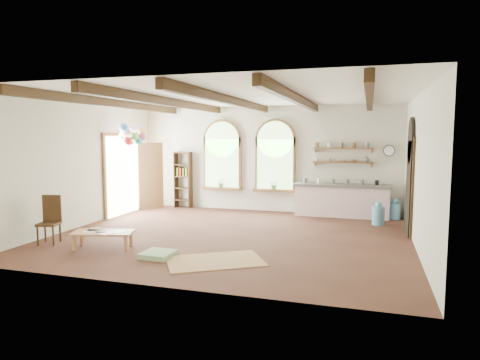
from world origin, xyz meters
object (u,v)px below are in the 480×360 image
at_px(coffee_table, 103,233).
at_px(side_chair, 49,230).
at_px(kitchen_counter, 341,200).
at_px(balloon_cluster, 132,135).

height_order(coffee_table, side_chair, side_chair).
xyz_separation_m(kitchen_counter, balloon_cluster, (-5.71, -1.73, 1.85)).
xyz_separation_m(coffee_table, side_chair, (-1.34, 0.00, -0.01)).
relative_size(coffee_table, side_chair, 1.28).
xyz_separation_m(coffee_table, balloon_cluster, (-1.21, 3.25, 2.02)).
bearing_deg(coffee_table, kitchen_counter, 47.93).
relative_size(kitchen_counter, coffee_table, 2.02).
height_order(kitchen_counter, coffee_table, kitchen_counter).
bearing_deg(balloon_cluster, side_chair, -92.29).
relative_size(coffee_table, balloon_cluster, 1.15).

